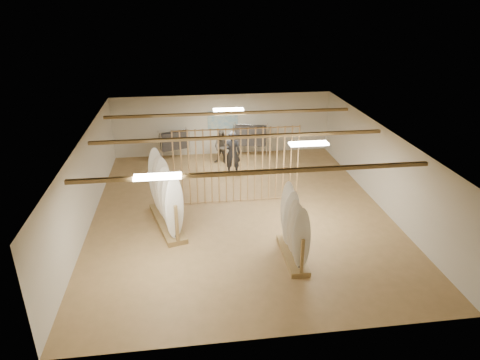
{
  "coord_description": "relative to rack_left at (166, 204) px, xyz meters",
  "views": [
    {
      "loc": [
        -1.75,
        -13.09,
        6.98
      ],
      "look_at": [
        0.0,
        0.0,
        1.2
      ],
      "focal_mm": 32.0,
      "sensor_mm": 36.0,
      "label": 1
    }
  ],
  "objects": [
    {
      "name": "light_panels",
      "position": [
        2.49,
        0.62,
        1.97
      ],
      "size": [
        1.2,
        0.35,
        0.06
      ],
      "primitive_type": "cube",
      "color": "white",
      "rests_on": "ground"
    },
    {
      "name": "wall_front",
      "position": [
        2.49,
        -5.38,
        0.63
      ],
      "size": [
        12.0,
        0.0,
        12.0
      ],
      "primitive_type": "plane",
      "rotation": [
        -1.57,
        0.0,
        0.0
      ],
      "color": "beige",
      "rests_on": "ground"
    },
    {
      "name": "shopper_a",
      "position": [
        2.61,
        4.0,
        0.29
      ],
      "size": [
        0.83,
        0.61,
        2.12
      ],
      "primitive_type": "imported",
      "rotation": [
        0.0,
        0.0,
        3.03
      ],
      "color": "#25272D",
      "rests_on": "floor"
    },
    {
      "name": "clothing_rack_a",
      "position": [
        0.22,
        6.02,
        0.15
      ],
      "size": [
        1.26,
        0.72,
        1.41
      ],
      "rotation": [
        0.0,
        0.0,
        0.35
      ],
      "color": "silver",
      "rests_on": "floor"
    },
    {
      "name": "wall_right",
      "position": [
        7.49,
        0.62,
        0.63
      ],
      "size": [
        0.0,
        12.0,
        12.0
      ],
      "primitive_type": "plane",
      "rotation": [
        1.57,
        0.0,
        -1.57
      ],
      "color": "beige",
      "rests_on": "ground"
    },
    {
      "name": "wall_left",
      "position": [
        -2.51,
        0.62,
        0.63
      ],
      "size": [
        0.0,
        12.0,
        12.0
      ],
      "primitive_type": "plane",
      "rotation": [
        1.57,
        0.0,
        1.57
      ],
      "color": "beige",
      "rests_on": "ground"
    },
    {
      "name": "rack_right",
      "position": [
        3.62,
        -2.34,
        -0.11
      ],
      "size": [
        0.56,
        2.04,
        1.94
      ],
      "rotation": [
        0.0,
        0.0,
        -0.01
      ],
      "color": "olive",
      "rests_on": "floor"
    },
    {
      "name": "ceiling",
      "position": [
        2.49,
        0.62,
        2.03
      ],
      "size": [
        12.0,
        12.0,
        0.0
      ],
      "primitive_type": "plane",
      "rotation": [
        3.14,
        0.0,
        0.0
      ],
      "color": "#989690",
      "rests_on": "ground"
    },
    {
      "name": "floor",
      "position": [
        2.49,
        0.62,
        -0.77
      ],
      "size": [
        12.0,
        12.0,
        0.0
      ],
      "primitive_type": "plane",
      "color": "#A78251",
      "rests_on": "ground"
    },
    {
      "name": "rack_left",
      "position": [
        0.0,
        0.0,
        0.0
      ],
      "size": [
        1.31,
        2.84,
        2.24
      ],
      "rotation": [
        0.0,
        0.0,
        0.26
      ],
      "color": "olive",
      "rests_on": "floor"
    },
    {
      "name": "shopper_b",
      "position": [
        2.3,
        5.3,
        0.09
      ],
      "size": [
        1.01,
        0.91,
        1.71
      ],
      "primitive_type": "imported",
      "rotation": [
        0.0,
        0.0,
        -0.4
      ],
      "color": "#3A342D",
      "rests_on": "floor"
    },
    {
      "name": "ceiling_slats",
      "position": [
        2.49,
        0.62,
        1.95
      ],
      "size": [
        9.5,
        6.12,
        0.1
      ],
      "primitive_type": "cube",
      "color": "olive",
      "rests_on": "ground"
    },
    {
      "name": "wall_back",
      "position": [
        2.49,
        6.62,
        0.63
      ],
      "size": [
        12.0,
        0.0,
        12.0
      ],
      "primitive_type": "plane",
      "rotation": [
        1.57,
        0.0,
        0.0
      ],
      "color": "beige",
      "rests_on": "ground"
    },
    {
      "name": "clothing_rack_b",
      "position": [
        3.69,
        5.95,
        0.27
      ],
      "size": [
        1.45,
        0.7,
        1.6
      ],
      "rotation": [
        0.0,
        0.0,
        -0.25
      ],
      "color": "silver",
      "rests_on": "floor"
    },
    {
      "name": "bamboo_partition",
      "position": [
        2.49,
        1.42,
        0.63
      ],
      "size": [
        4.45,
        0.05,
        2.78
      ],
      "color": "tan",
      "rests_on": "ground"
    },
    {
      "name": "poster",
      "position": [
        2.49,
        6.6,
        0.83
      ],
      "size": [
        1.4,
        0.03,
        0.9
      ],
      "primitive_type": "cube",
      "color": "teal",
      "rests_on": "ground"
    }
  ]
}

